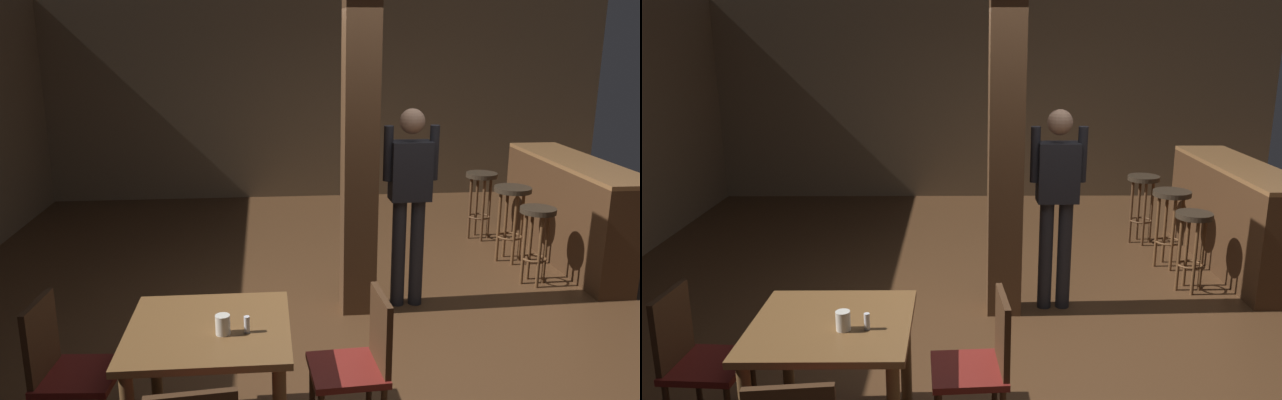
# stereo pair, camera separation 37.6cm
# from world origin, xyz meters

# --- Properties ---
(ground_plane) EXTENTS (10.80, 10.80, 0.00)m
(ground_plane) POSITION_xyz_m (0.00, 0.00, 0.00)
(ground_plane) COLOR #4C301C
(wall_back) EXTENTS (8.00, 0.10, 2.80)m
(wall_back) POSITION_xyz_m (0.00, 4.50, 1.40)
(wall_back) COLOR #756047
(wall_back) RESTS_ON ground_plane
(pillar) EXTENTS (0.28, 0.28, 2.80)m
(pillar) POSITION_xyz_m (-0.17, 0.48, 1.40)
(pillar) COLOR #4C301C
(pillar) RESTS_ON ground_plane
(dining_table) EXTENTS (0.90, 0.90, 0.74)m
(dining_table) POSITION_xyz_m (-1.27, -1.29, 0.61)
(dining_table) COLOR brown
(dining_table) RESTS_ON ground_plane
(chair_east) EXTENTS (0.45, 0.45, 0.89)m
(chair_east) POSITION_xyz_m (-0.42, -1.31, 0.51)
(chair_east) COLOR maroon
(chair_east) RESTS_ON ground_plane
(chair_west) EXTENTS (0.45, 0.45, 0.89)m
(chair_west) POSITION_xyz_m (-2.07, -1.24, 0.51)
(chair_west) COLOR maroon
(chair_west) RESTS_ON ground_plane
(napkin_cup) EXTENTS (0.08, 0.08, 0.11)m
(napkin_cup) POSITION_xyz_m (-1.18, -1.38, 0.79)
(napkin_cup) COLOR silver
(napkin_cup) RESTS_ON dining_table
(salt_shaker) EXTENTS (0.03, 0.03, 0.09)m
(salt_shaker) POSITION_xyz_m (-1.06, -1.38, 0.78)
(salt_shaker) COLOR silver
(salt_shaker) RESTS_ON dining_table
(standing_person) EXTENTS (0.47, 0.21, 1.72)m
(standing_person) POSITION_xyz_m (0.27, 0.53, 1.00)
(standing_person) COLOR black
(standing_person) RESTS_ON ground_plane
(bar_counter) EXTENTS (0.56, 2.26, 1.05)m
(bar_counter) POSITION_xyz_m (2.18, 1.55, 0.54)
(bar_counter) COLOR brown
(bar_counter) RESTS_ON ground_plane
(bar_stool_near) EXTENTS (0.33, 0.33, 0.75)m
(bar_stool_near) POSITION_xyz_m (1.58, 0.89, 0.55)
(bar_stool_near) COLOR #2D2319
(bar_stool_near) RESTS_ON ground_plane
(bar_stool_mid) EXTENTS (0.37, 0.37, 0.80)m
(bar_stool_mid) POSITION_xyz_m (1.58, 1.51, 0.61)
(bar_stool_mid) COLOR #2D2319
(bar_stool_mid) RESTS_ON ground_plane
(bar_stool_far) EXTENTS (0.35, 0.35, 0.78)m
(bar_stool_far) POSITION_xyz_m (1.52, 2.28, 0.59)
(bar_stool_far) COLOR #2D2319
(bar_stool_far) RESTS_ON ground_plane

